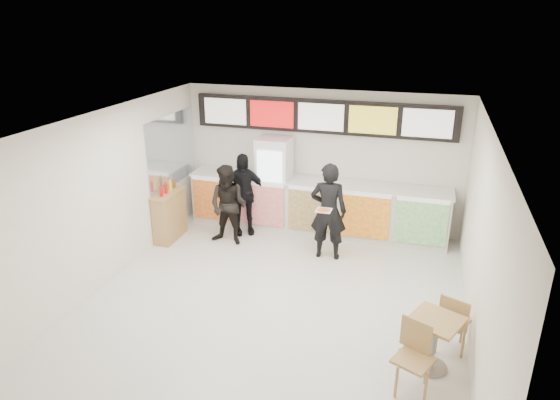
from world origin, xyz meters
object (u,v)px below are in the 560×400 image
at_px(service_counter, 316,206).
at_px(cafe_table, 434,334).
at_px(customer_left, 228,205).
at_px(condiment_ledge, 169,215).
at_px(customer_main, 328,211).
at_px(customer_mid, 243,194).
at_px(drinks_fridge, 274,183).

relative_size(service_counter, cafe_table, 3.46).
height_order(customer_left, condiment_ledge, customer_left).
xyz_separation_m(customer_main, customer_mid, (-1.96, 0.58, -0.07)).
xyz_separation_m(cafe_table, condiment_ledge, (-5.32, 2.65, -0.01)).
bearing_deg(customer_mid, customer_main, -44.36).
distance_m(customer_left, cafe_table, 4.94).
bearing_deg(customer_left, drinks_fridge, 64.43).
bearing_deg(cafe_table, customer_mid, 163.95).
xyz_separation_m(drinks_fridge, customer_main, (1.43, -1.14, -0.05)).
bearing_deg(customer_left, cafe_table, -31.24).
relative_size(drinks_fridge, condiment_ledge, 1.63).
xyz_separation_m(service_counter, customer_mid, (-1.46, -0.54, 0.31)).
height_order(customer_main, customer_left, customer_main).
distance_m(customer_main, cafe_table, 3.45).
bearing_deg(customer_main, drinks_fridge, -42.08).
bearing_deg(customer_mid, condiment_ledge, 179.70).
distance_m(service_counter, condiment_ledge, 3.09).
distance_m(service_counter, drinks_fridge, 1.03).
bearing_deg(customer_main, service_counter, -69.70).
relative_size(service_counter, drinks_fridge, 2.78).
bearing_deg(cafe_table, drinks_fridge, 155.51).
distance_m(cafe_table, condiment_ledge, 5.95).
bearing_deg(drinks_fridge, customer_mid, -133.17).
distance_m(customer_left, condiment_ledge, 1.31).
xyz_separation_m(service_counter, drinks_fridge, (-0.93, 0.02, 0.43)).
xyz_separation_m(customer_mid, condiment_ledge, (-1.36, -0.71, -0.36)).
bearing_deg(service_counter, drinks_fridge, 179.01).
height_order(service_counter, drinks_fridge, drinks_fridge).
height_order(customer_main, customer_mid, customer_main).
bearing_deg(service_counter, cafe_table, -57.38).
distance_m(drinks_fridge, customer_main, 1.83).
bearing_deg(customer_main, condiment_ledge, -1.36).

